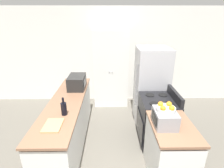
{
  "coord_description": "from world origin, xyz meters",
  "views": [
    {
      "loc": [
        -0.04,
        -1.53,
        2.35
      ],
      "look_at": [
        0.0,
        1.8,
        1.05
      ],
      "focal_mm": 28.0,
      "sensor_mm": 36.0,
      "label": 1
    }
  ],
  "objects": [
    {
      "name": "wine_bottle",
      "position": [
        -0.76,
        0.86,
        1.01
      ],
      "size": [
        0.09,
        0.09,
        0.29
      ],
      "color": "black",
      "rests_on": "counter_left"
    },
    {
      "name": "wall_back",
      "position": [
        0.0,
        3.3,
        1.3
      ],
      "size": [
        7.0,
        0.06,
        2.6
      ],
      "color": "white",
      "rests_on": "ground_plane"
    },
    {
      "name": "microwave",
      "position": [
        -0.74,
        1.95,
        1.04
      ],
      "size": [
        0.34,
        0.51,
        0.28
      ],
      "color": "black",
      "rests_on": "counter_left"
    },
    {
      "name": "cutting_board",
      "position": [
        -0.85,
        0.55,
        0.91
      ],
      "size": [
        0.24,
        0.34,
        0.02
      ],
      "color": "tan",
      "rests_on": "counter_left"
    },
    {
      "name": "toaster_oven",
      "position": [
        0.72,
        0.56,
        1.02
      ],
      "size": [
        0.3,
        0.38,
        0.23
      ],
      "color": "#939399",
      "rests_on": "counter_right"
    },
    {
      "name": "pantry_cabinet",
      "position": [
        -0.01,
        3.0,
        1.02
      ],
      "size": [
        0.9,
        0.53,
        2.04
      ],
      "color": "white",
      "rests_on": "ground_plane"
    },
    {
      "name": "fruit_bowl",
      "position": [
        0.72,
        0.57,
        1.17
      ],
      "size": [
        0.27,
        0.27,
        0.11
      ],
      "color": "silver",
      "rests_on": "toaster_oven"
    },
    {
      "name": "counter_left",
      "position": [
        -0.85,
        1.34,
        0.44
      ],
      "size": [
        0.6,
        2.47,
        0.9
      ],
      "color": "silver",
      "rests_on": "ground_plane"
    },
    {
      "name": "refrigerator",
      "position": [
        0.89,
        2.16,
        0.86
      ],
      "size": [
        0.72,
        0.72,
        1.73
      ],
      "color": "#B7B7BC",
      "rests_on": "ground_plane"
    },
    {
      "name": "counter_right",
      "position": [
        0.85,
        0.54,
        0.44
      ],
      "size": [
        0.6,
        0.87,
        0.9
      ],
      "color": "silver",
      "rests_on": "ground_plane"
    },
    {
      "name": "stove",
      "position": [
        0.87,
        1.37,
        0.46
      ],
      "size": [
        0.66,
        0.76,
        1.06
      ],
      "color": "black",
      "rests_on": "ground_plane"
    }
  ]
}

